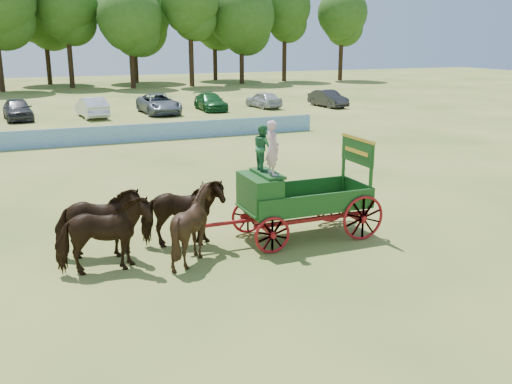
# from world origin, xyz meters

# --- Properties ---
(ground) EXTENTS (160.00, 160.00, 0.00)m
(ground) POSITION_xyz_m (0.00, 0.00, 0.00)
(ground) COLOR tan
(ground) RESTS_ON ground
(horse_lead_left) EXTENTS (2.43, 1.11, 2.04)m
(horse_lead_left) POSITION_xyz_m (-3.93, -1.10, 1.02)
(horse_lead_left) COLOR black
(horse_lead_left) RESTS_ON ground
(horse_lead_right) EXTENTS (2.60, 1.60, 2.04)m
(horse_lead_right) POSITION_xyz_m (-3.93, 0.00, 1.02)
(horse_lead_right) COLOR black
(horse_lead_right) RESTS_ON ground
(horse_wheel_left) EXTENTS (2.04, 1.86, 2.05)m
(horse_wheel_left) POSITION_xyz_m (-1.53, -1.10, 1.02)
(horse_wheel_left) COLOR black
(horse_wheel_left) RESTS_ON ground
(horse_wheel_right) EXTENTS (2.58, 1.53, 2.04)m
(horse_wheel_right) POSITION_xyz_m (-1.53, 0.00, 1.02)
(horse_wheel_right) COLOR black
(horse_wheel_right) RESTS_ON ground
(farm_dray) EXTENTS (5.99, 2.00, 3.72)m
(farm_dray) POSITION_xyz_m (1.45, -0.54, 1.56)
(farm_dray) COLOR #A8101E
(farm_dray) RESTS_ON ground
(sponsor_banner) EXTENTS (26.00, 0.08, 1.05)m
(sponsor_banner) POSITION_xyz_m (-1.00, 18.00, 0.53)
(sponsor_banner) COLOR #1F5EAC
(sponsor_banner) RESTS_ON ground
(parked_cars) EXTENTS (47.70, 7.22, 1.62)m
(parked_cars) POSITION_xyz_m (-4.01, 30.24, 0.76)
(parked_cars) COLOR silver
(parked_cars) RESTS_ON ground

